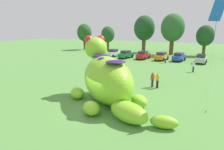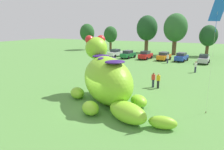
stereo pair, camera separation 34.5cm
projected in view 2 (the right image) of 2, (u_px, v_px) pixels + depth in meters
name	position (u px, v px, depth m)	size (l,w,h in m)	color
ground_plane	(92.00, 108.00, 17.03)	(160.00, 160.00, 0.00)	#568E42
giant_inflatable_creature	(107.00, 79.00, 18.03)	(10.84, 8.48, 5.89)	#8CD12D
car_white	(116.00, 53.00, 46.67)	(2.61, 4.38, 1.72)	white
car_green	(128.00, 54.00, 44.28)	(2.50, 4.34, 1.72)	#1E7238
car_red	(146.00, 55.00, 43.00)	(2.29, 4.27, 1.72)	red
car_orange	(164.00, 56.00, 41.42)	(2.42, 4.32, 1.72)	orange
car_blue	(181.00, 57.00, 40.32)	(2.40, 4.31, 1.72)	#2347B7
car_silver	(204.00, 59.00, 37.83)	(2.16, 4.21, 1.72)	#B7BABF
tree_far_left	(87.00, 33.00, 60.32)	(4.30, 4.30, 7.63)	brown
tree_left	(111.00, 35.00, 58.79)	(3.89, 3.89, 6.90)	brown
tree_mid_left	(147.00, 28.00, 53.15)	(5.44, 5.44, 9.66)	brown
tree_centre_left	(175.00, 28.00, 48.11)	(5.56, 5.56, 9.86)	brown
tree_centre	(208.00, 36.00, 46.51)	(4.02, 4.02, 7.14)	brown
spectator_near_inflatable	(158.00, 81.00, 22.47)	(0.38, 0.26, 1.71)	black
spectator_mid_field	(100.00, 70.00, 27.83)	(0.38, 0.26, 1.71)	#2D334C
spectator_by_cars	(153.00, 80.00, 22.83)	(0.38, 0.26, 1.71)	#2D334C
spectator_wandering	(168.00, 59.00, 37.98)	(0.38, 0.26, 1.71)	#2D334C
spectator_far_side	(196.00, 67.00, 30.29)	(0.38, 0.26, 1.71)	#2D334C
tethered_flying_kite	(217.00, 13.00, 14.34)	(1.13, 1.13, 8.55)	brown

